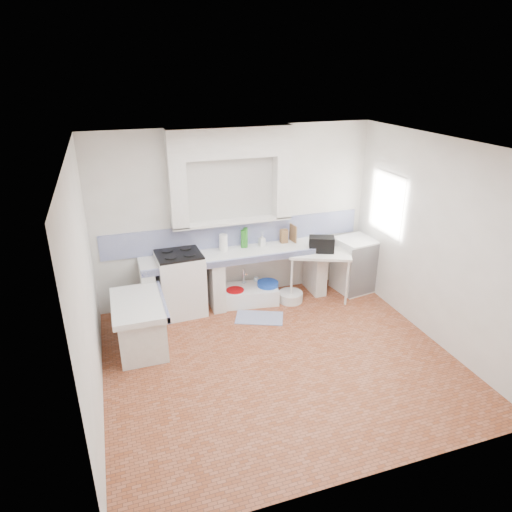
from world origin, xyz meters
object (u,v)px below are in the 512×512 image
object	(u,v)px
sink	(247,295)
fridge	(355,265)
side_table	(319,275)
stove	(180,284)

from	to	relation	value
sink	fridge	world-z (taller)	fridge
side_table	fridge	distance (m)	0.73
stove	sink	size ratio (longest dim) A/B	0.99
sink	side_table	bearing A→B (deg)	-3.20
side_table	fridge	xyz separation A→B (m)	(0.72, 0.09, 0.05)
stove	sink	xyz separation A→B (m)	(1.07, -0.03, -0.37)
fridge	sink	bearing A→B (deg)	166.72
stove	side_table	xyz separation A→B (m)	(2.25, -0.26, -0.07)
stove	sink	bearing A→B (deg)	-4.60
sink	fridge	xyz separation A→B (m)	(1.90, -0.14, 0.35)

